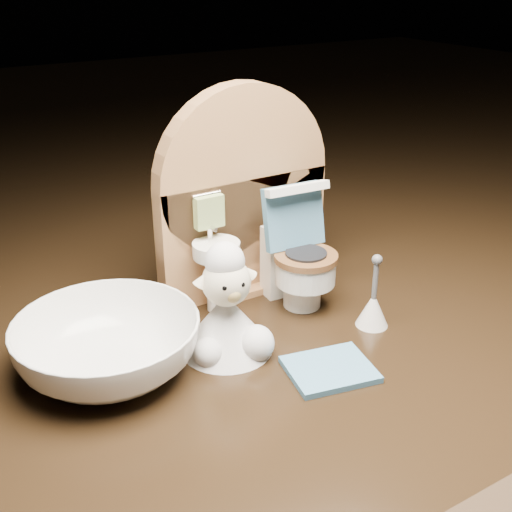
{
  "coord_description": "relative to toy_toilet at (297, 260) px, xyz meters",
  "views": [
    {
      "loc": [
        -0.21,
        -0.3,
        0.22
      ],
      "look_at": [
        -0.01,
        0.02,
        0.05
      ],
      "focal_mm": 45.0,
      "sensor_mm": 36.0,
      "label": 1
    }
  ],
  "objects": [
    {
      "name": "plush_lamb",
      "position": [
        -0.07,
        -0.03,
        -0.01
      ],
      "size": [
        0.06,
        0.06,
        0.07
      ],
      "rotation": [
        0.0,
        0.0,
        -0.15
      ],
      "color": "silver",
      "rests_on": "ground"
    },
    {
      "name": "toy_toilet",
      "position": [
        0.0,
        0.0,
        0.0
      ],
      "size": [
        0.05,
        0.06,
        0.09
      ],
      "rotation": [
        0.0,
        0.0,
        -0.07
      ],
      "color": "white",
      "rests_on": "ground"
    },
    {
      "name": "backdrop_panel",
      "position": [
        -0.02,
        0.04,
        0.03
      ],
      "size": [
        0.13,
        0.05,
        0.15
      ],
      "color": "#AA7547",
      "rests_on": "ground"
    },
    {
      "name": "toilet_brush",
      "position": [
        0.02,
        -0.05,
        -0.02
      ],
      "size": [
        0.02,
        0.02,
        0.05
      ],
      "color": "white",
      "rests_on": "ground"
    },
    {
      "name": "bath_mat",
      "position": [
        -0.03,
        -0.08,
        -0.03
      ],
      "size": [
        0.06,
        0.05,
        0.0
      ],
      "primitive_type": "cube",
      "rotation": [
        0.0,
        0.0,
        -0.21
      ],
      "color": "teal",
      "rests_on": "ground"
    },
    {
      "name": "ceramic_bowl",
      "position": [
        -0.14,
        -0.01,
        -0.01
      ],
      "size": [
        0.12,
        0.12,
        0.03
      ],
      "primitive_type": "imported",
      "rotation": [
        0.0,
        0.0,
        -0.12
      ],
      "color": "white",
      "rests_on": "ground"
    }
  ]
}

